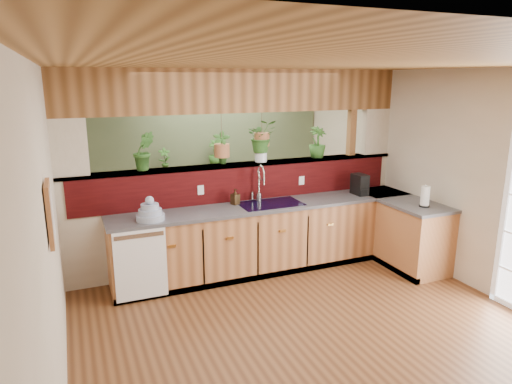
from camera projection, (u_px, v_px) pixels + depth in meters
name	position (u px, v px, depth m)	size (l,w,h in m)	color
ground	(285.00, 304.00, 5.17)	(4.60, 7.00, 0.01)	#59341B
ceiling	(289.00, 66.00, 4.54)	(4.60, 7.00, 0.01)	brown
wall_back	(198.00, 148.00, 7.99)	(4.60, 0.02, 2.60)	beige
wall_left	(52.00, 217.00, 4.00)	(0.02, 7.00, 2.60)	beige
wall_right	(452.00, 175.00, 5.71)	(0.02, 7.00, 2.60)	beige
pass_through_partition	(244.00, 178.00, 6.10)	(4.60, 0.21, 2.60)	beige
pass_through_ledge	(242.00, 165.00, 6.05)	(4.60, 0.21, 0.04)	brown
header_beam	(241.00, 91.00, 5.81)	(4.60, 0.15, 0.55)	brown
sage_backwall	(199.00, 148.00, 7.97)	(4.55, 0.02, 2.55)	#526343
countertop	(313.00, 233.00, 6.15)	(4.14, 1.52, 0.90)	#975D34
dishwasher	(141.00, 265.00, 5.10)	(0.58, 0.03, 0.82)	white
navy_sink	(270.00, 210.00, 5.93)	(0.82, 0.50, 0.18)	black
framed_print	(50.00, 213.00, 3.23)	(0.04, 0.35, 0.45)	#975D34
faucet	(260.00, 182.00, 5.96)	(0.21, 0.22, 0.50)	#B7B7B2
dish_stack	(150.00, 213.00, 5.21)	(0.33, 0.33, 0.28)	#919FBB
soap_dispenser	(235.00, 197.00, 5.86)	(0.09, 0.09, 0.20)	#3D2A16
coffee_maker	(360.00, 185.00, 6.35)	(0.15, 0.26, 0.29)	black
paper_towel	(425.00, 197.00, 5.75)	(0.13, 0.13, 0.28)	black
glass_jar	(261.00, 148.00, 6.10)	(0.16, 0.16, 0.36)	silver
ledge_plant_left	(144.00, 151.00, 5.51)	(0.26, 0.21, 0.48)	#28551D
ledge_plant_right	(317.00, 142.00, 6.41)	(0.24, 0.24, 0.44)	#28551D
hanging_plant_a	(222.00, 137.00, 5.85)	(0.26, 0.22, 0.56)	brown
hanging_plant_b	(262.00, 122.00, 6.02)	(0.46, 0.42, 0.56)	brown
shelving_console	(190.00, 197.00, 7.87)	(1.50, 0.40, 1.00)	black
shelf_plant_a	(165.00, 159.00, 7.55)	(0.20, 0.13, 0.37)	#28551D
shelf_plant_b	(216.00, 153.00, 7.87)	(0.26, 0.26, 0.46)	#28551D
floor_plant	(263.00, 217.00, 7.25)	(0.62, 0.53, 0.68)	#28551D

